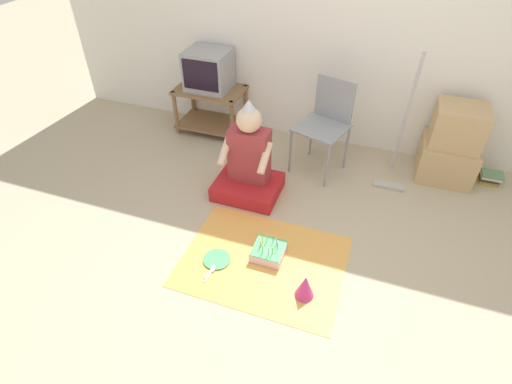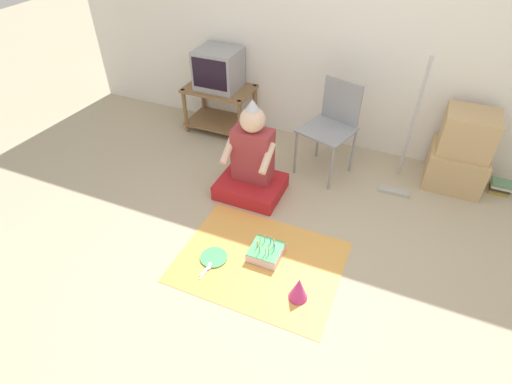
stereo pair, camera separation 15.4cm
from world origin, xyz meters
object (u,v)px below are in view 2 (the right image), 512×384
Objects in this scene: book_pile at (501,187)px; birthday_cake at (266,252)px; paper_plate at (214,257)px; person_seated at (252,165)px; party_hat_blue at (299,289)px; tv at (218,69)px; cardboard_box_stack at (461,152)px; dust_mop at (405,153)px; folding_chair at (333,122)px.

birthday_cake is at bearing -136.80° from book_pile.
person_seated is at bearing 93.98° from paper_plate.
book_pile is 2.30m from party_hat_blue.
paper_plate is (0.06, -0.87, -0.28)m from person_seated.
person_seated is (-2.12, -0.90, 0.24)m from book_pile.
tv is 1.28m from person_seated.
person_seated is 0.92m from paper_plate.
birthday_cake is (-1.27, -1.57, -0.29)m from cardboard_box_stack.
party_hat_blue is (-1.34, -1.86, 0.05)m from book_pile.
party_hat_blue is (-0.45, -1.55, -0.28)m from dust_mop.
cardboard_box_stack is 3.03× the size of birthday_cake.
dust_mop is 1.00m from book_pile.
tv is 2.31× the size of party_hat_blue.
tv is 2.06m from dust_mop.
dust_mop is at bearing -3.90° from folding_chair.
folding_chair is at bearing 72.31° from paper_plate.
folding_chair reaches higher than party_hat_blue.
party_hat_blue is (0.23, -1.60, -0.42)m from folding_chair.
dust_mop is 6.67× the size of book_pile.
book_pile is 2.71m from paper_plate.
tv is at bearing 179.48° from book_pile.
person_seated is (-0.54, -0.63, -0.23)m from folding_chair.
tv is 2.50m from cardboard_box_stack.
folding_chair is 1.66m from paper_plate.
person_seated is 4.34× the size of paper_plate.
dust_mop is (-0.47, -0.29, 0.05)m from cardboard_box_stack.
birthday_cake is (1.20, -1.62, -0.66)m from tv.
cardboard_box_stack is at bearing -1.09° from tv.
book_pile is (1.58, 0.27, -0.47)m from folding_chair.
party_hat_blue reaches higher than paper_plate.
cardboard_box_stack is 3.44× the size of paper_plate.
birthday_cake is (-1.70, -1.59, -0.01)m from book_pile.
cardboard_box_stack is 3.79× the size of party_hat_blue.
person_seated is at bearing -130.52° from folding_chair.
folding_chair is 4.17× the size of paper_plate.
dust_mop reaches higher than party_hat_blue.
folding_chair is 1.41m from birthday_cake.
person_seated reaches higher than birthday_cake.
book_pile is 2.33m from birthday_cake.
tv is 2.28× the size of book_pile.
birthday_cake is 0.40m from paper_plate.
dust_mop reaches higher than book_pile.
dust_mop is at bearing 58.00° from birthday_cake.
folding_chair is 0.86m from person_seated.
folding_chair is 1.67m from party_hat_blue.
paper_plate is (0.84, -1.80, -0.70)m from tv.
person_seated reaches higher than cardboard_box_stack.
paper_plate is at bearing -86.02° from person_seated.
birthday_cake is at bearing -128.93° from cardboard_box_stack.
paper_plate is at bearing -64.86° from tv.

